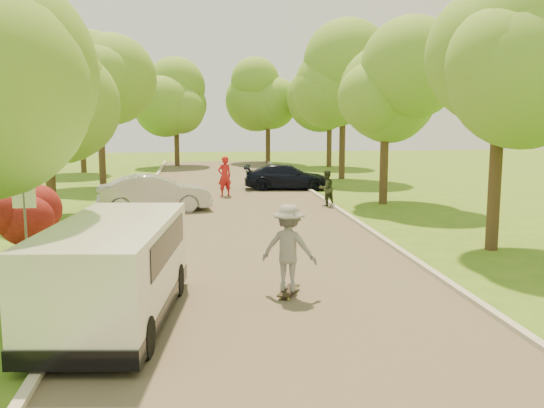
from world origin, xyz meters
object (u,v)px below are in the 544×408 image
longboard (289,291)px  person_olive (326,188)px  dark_sedan (287,177)px  minivan (114,270)px  person_striped (225,176)px  street_sign (25,210)px  skateboarder (289,248)px  silver_sedan (154,193)px

longboard → person_olive: size_ratio=0.65×
dark_sedan → longboard: 18.35m
minivan → person_olive: bearing=69.7°
person_striped → street_sign: bearing=43.2°
skateboarder → dark_sedan: bearing=-74.5°
street_sign → skateboarder: (6.11, -2.66, -0.50)m
silver_sedan → dark_sedan: size_ratio=1.01×
silver_sedan → dark_sedan: (6.32, 6.31, -0.09)m
street_sign → person_striped: 14.35m
skateboarder → person_striped: (-0.61, 15.90, -0.11)m
dark_sedan → person_olive: bearing=-165.8°
silver_sedan → skateboarder: (3.61, -11.83, 0.33)m
person_olive → street_sign: bearing=16.9°
longboard → person_striped: 15.94m
silver_sedan → longboard: (3.61, -11.83, -0.63)m
street_sign → longboard: (6.11, -2.66, -1.46)m
person_striped → person_olive: person_striped is taller
person_olive → person_striped: bearing=-69.5°
longboard → person_striped: size_ratio=0.52×
person_striped → skateboarder: bearing=67.9°
silver_sedan → skateboarder: skateboarder is taller
longboard → silver_sedan: bearing=-49.1°
minivan → skateboarder: size_ratio=2.85×
minivan → silver_sedan: (-0.11, 13.06, -0.28)m
street_sign → skateboarder: bearing=-23.5°
silver_sedan → longboard: size_ratio=4.51×
minivan → longboard: size_ratio=5.40×
silver_sedan → dark_sedan: silver_sedan is taller
person_striped → person_olive: (4.10, -3.61, -0.18)m
street_sign → minivan: street_sign is taller
longboard → skateboarder: bearing=-80.1°
person_olive → longboard: bearing=45.9°
skateboarder → person_striped: skateboarder is taller
minivan → longboard: (3.50, 1.23, -0.90)m
minivan → silver_sedan: 13.06m
minivan → silver_sedan: bearing=97.5°
longboard → skateboarder: (0.00, 0.00, 0.96)m
dark_sedan → street_sign: bearing=157.0°
silver_sedan → longboard: bearing=-170.6°
skateboarder → person_olive: 12.79m
silver_sedan → person_olive: person_olive is taller
skateboarder → person_olive: bearing=-81.9°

